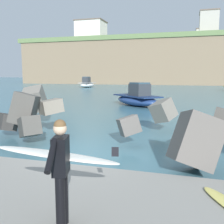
{
  "coord_description": "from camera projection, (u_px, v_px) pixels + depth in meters",
  "views": [
    {
      "loc": [
        3.28,
        -8.19,
        2.7
      ],
      "look_at": [
        0.69,
        0.5,
        1.4
      ],
      "focal_mm": 42.21,
      "sensor_mm": 36.0,
      "label": 1
    }
  ],
  "objects": [
    {
      "name": "station_building_central",
      "position": [
        91.0,
        30.0,
        78.3
      ],
      "size": [
        8.35,
        7.17,
        5.44
      ],
      "color": "silver",
      "rests_on": "headland_bluff"
    },
    {
      "name": "mooring_buoy_inner",
      "position": [
        137.0,
        93.0,
        34.6
      ],
      "size": [
        0.44,
        0.44,
        0.44
      ],
      "color": "#E54C1E",
      "rests_on": "ground"
    },
    {
      "name": "boat_mid_centre",
      "position": [
        87.0,
        84.0,
        54.5
      ],
      "size": [
        2.54,
        4.82,
        2.23
      ],
      "color": "white",
      "rests_on": "ground"
    },
    {
      "name": "station_building_west",
      "position": [
        202.0,
        36.0,
        84.11
      ],
      "size": [
        4.24,
        7.17,
        3.92
      ],
      "color": "silver",
      "rests_on": "headland_bluff"
    },
    {
      "name": "ground_plane",
      "position": [
        89.0,
        153.0,
        9.08
      ],
      "size": [
        400.0,
        400.0,
        0.0
      ],
      "primitive_type": "plane",
      "color": "#42707F"
    },
    {
      "name": "station_building_east",
      "position": [
        209.0,
        24.0,
        70.77
      ],
      "size": [
        4.97,
        6.61,
        6.4
      ],
      "color": "#B2ADA3",
      "rests_on": "headland_bluff"
    },
    {
      "name": "boat_mid_left",
      "position": [
        137.0,
        98.0,
        22.79
      ],
      "size": [
        5.19,
        5.07,
        2.03
      ],
      "color": "navy",
      "rests_on": "ground"
    },
    {
      "name": "surfer_with_board",
      "position": [
        60.0,
        163.0,
        4.25
      ],
      "size": [
        2.11,
        1.38,
        1.78
      ],
      "color": "black",
      "rests_on": "walkway_path"
    },
    {
      "name": "headland_bluff",
      "position": [
        172.0,
        62.0,
        79.92
      ],
      "size": [
        86.37,
        30.86,
        12.96
      ],
      "color": "#847056",
      "rests_on": "ground"
    },
    {
      "name": "mooring_buoy_middle",
      "position": [
        125.0,
        98.0,
        28.4
      ],
      "size": [
        0.44,
        0.44,
        0.44
      ],
      "color": "silver",
      "rests_on": "ground"
    },
    {
      "name": "station_building_annex",
      "position": [
        95.0,
        32.0,
        82.68
      ],
      "size": [
        4.63,
        6.41,
        5.65
      ],
      "color": "#B2ADA3",
      "rests_on": "headland_bluff"
    },
    {
      "name": "breakwater_jetty",
      "position": [
        92.0,
        109.0,
        10.35
      ],
      "size": [
        32.45,
        7.56,
        3.0
      ],
      "color": "#605B56",
      "rests_on": "ground"
    },
    {
      "name": "walkway_path",
      "position": [
        15.0,
        204.0,
        5.27
      ],
      "size": [
        48.0,
        4.4,
        0.24
      ],
      "primitive_type": "cube",
      "color": "gray",
      "rests_on": "ground"
    }
  ]
}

